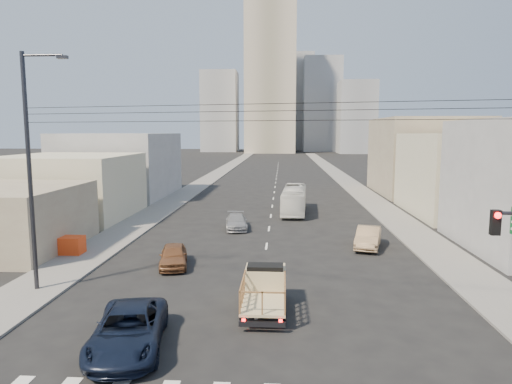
# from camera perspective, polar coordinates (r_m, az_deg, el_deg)

# --- Properties ---
(ground) EXTENTS (420.00, 420.00, 0.00)m
(ground) POSITION_cam_1_polar(r_m,az_deg,el_deg) (19.74, -0.19, -16.79)
(ground) COLOR black
(ground) RESTS_ON ground
(sidewalk_left) EXTENTS (3.50, 180.00, 0.12)m
(sidewalk_left) POSITION_cam_1_polar(r_m,az_deg,el_deg) (89.27, -4.96, 2.23)
(sidewalk_left) COLOR slate
(sidewalk_left) RESTS_ON ground
(sidewalk_right) EXTENTS (3.50, 180.00, 0.12)m
(sidewalk_right) POSITION_cam_1_polar(r_m,az_deg,el_deg) (88.97, 10.21, 2.13)
(sidewalk_right) COLOR slate
(sidewalk_right) RESTS_ON ground
(lane_dashes) EXTENTS (0.15, 104.00, 0.01)m
(lane_dashes) POSITION_cam_1_polar(r_m,az_deg,el_deg) (71.44, 2.43, 0.92)
(lane_dashes) COLOR silver
(lane_dashes) RESTS_ON ground
(flatbed_pickup) EXTENTS (1.95, 4.41, 1.90)m
(flatbed_pickup) POSITION_cam_1_polar(r_m,az_deg,el_deg) (21.24, 1.07, -11.83)
(flatbed_pickup) COLOR tan
(flatbed_pickup) RESTS_ON ground
(navy_pickup) EXTENTS (3.37, 5.82, 1.53)m
(navy_pickup) POSITION_cam_1_polar(r_m,az_deg,el_deg) (18.48, -15.65, -16.25)
(navy_pickup) COLOR black
(navy_pickup) RESTS_ON ground
(city_bus) EXTENTS (2.81, 9.69, 2.67)m
(city_bus) POSITION_cam_1_polar(r_m,az_deg,el_deg) (46.57, 4.79, -0.95)
(city_bus) COLOR white
(city_bus) RESTS_ON ground
(sedan_brown) EXTENTS (2.37, 4.25, 1.37)m
(sedan_brown) POSITION_cam_1_polar(r_m,az_deg,el_deg) (28.41, -10.28, -7.83)
(sedan_brown) COLOR brown
(sedan_brown) RESTS_ON ground
(sedan_tan) EXTENTS (2.67, 4.74, 1.48)m
(sedan_tan) POSITION_cam_1_polar(r_m,az_deg,el_deg) (33.39, 13.84, -5.53)
(sedan_tan) COLOR #9C7D5B
(sedan_tan) RESTS_ON ground
(sedan_grey) EXTENTS (2.28, 4.47, 1.24)m
(sedan_grey) POSITION_cam_1_polar(r_m,az_deg,el_deg) (38.64, -2.47, -3.74)
(sedan_grey) COLOR gray
(sedan_grey) RESTS_ON ground
(streetlamp_left) EXTENTS (2.36, 0.25, 12.00)m
(streetlamp_left) POSITION_cam_1_polar(r_m,az_deg,el_deg) (25.33, -26.29, 2.90)
(streetlamp_left) COLOR #2D2D33
(streetlamp_left) RESTS_ON ground
(overhead_wires) EXTENTS (23.01, 5.02, 0.72)m
(overhead_wires) POSITION_cam_1_polar(r_m,az_deg,el_deg) (19.52, 0.07, 9.98)
(overhead_wires) COLOR black
(overhead_wires) RESTS_ON ground
(crate_stack) EXTENTS (1.80, 1.20, 1.14)m
(crate_stack) POSITION_cam_1_polar(r_m,az_deg,el_deg) (32.89, -22.31, -6.16)
(crate_stack) COLOR #EC4316
(crate_stack) RESTS_ON sidewalk_left
(bldg_right_mid) EXTENTS (11.00, 14.00, 8.00)m
(bldg_right_mid) POSITION_cam_1_polar(r_m,az_deg,el_deg) (49.68, 25.07, 2.00)
(bldg_right_mid) COLOR beige
(bldg_right_mid) RESTS_ON ground
(bldg_right_far) EXTENTS (12.00, 16.00, 10.00)m
(bldg_right_far) POSITION_cam_1_polar(r_m,az_deg,el_deg) (64.86, 20.33, 4.23)
(bldg_right_far) COLOR gray
(bldg_right_far) RESTS_ON ground
(bldg_left_near) EXTENTS (9.00, 10.00, 4.40)m
(bldg_left_near) POSITION_cam_1_polar(r_m,az_deg,el_deg) (36.03, -28.79, -2.92)
(bldg_left_near) COLOR gray
(bldg_left_near) RESTS_ON ground
(bldg_left_mid) EXTENTS (11.00, 12.00, 6.00)m
(bldg_left_mid) POSITION_cam_1_polar(r_m,az_deg,el_deg) (46.82, -22.12, 0.63)
(bldg_left_mid) COLOR beige
(bldg_left_mid) RESTS_ON ground
(bldg_left_far) EXTENTS (12.00, 16.00, 8.00)m
(bldg_left_far) POSITION_cam_1_polar(r_m,az_deg,el_deg) (60.72, -16.53, 3.25)
(bldg_left_far) COLOR #939396
(bldg_left_far) RESTS_ON ground
(high_rise_tower) EXTENTS (20.00, 20.00, 60.00)m
(high_rise_tower) POSITION_cam_1_polar(r_m,az_deg,el_deg) (189.31, 1.83, 14.07)
(high_rise_tower) COLOR #9D9379
(high_rise_tower) RESTS_ON ground
(midrise_ne) EXTENTS (16.00, 16.00, 40.00)m
(midrise_ne) POSITION_cam_1_polar(r_m,az_deg,el_deg) (204.02, 8.23, 10.70)
(midrise_ne) COLOR #92959A
(midrise_ne) RESTS_ON ground
(midrise_nw) EXTENTS (15.00, 15.00, 34.00)m
(midrise_nw) POSITION_cam_1_polar(r_m,az_deg,el_deg) (200.01, -4.52, 9.96)
(midrise_nw) COLOR #92959A
(midrise_nw) RESTS_ON ground
(midrise_back) EXTENTS (18.00, 18.00, 44.00)m
(midrise_back) POSITION_cam_1_polar(r_m,az_deg,el_deg) (218.46, 4.71, 11.05)
(midrise_back) COLOR #939396
(midrise_back) RESTS_ON ground
(midrise_east) EXTENTS (14.00, 14.00, 28.00)m
(midrise_east) POSITION_cam_1_polar(r_m,az_deg,el_deg) (185.33, 12.47, 9.08)
(midrise_east) COLOR #92959A
(midrise_east) RESTS_ON ground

